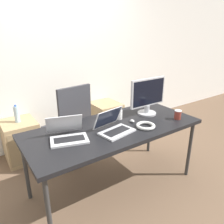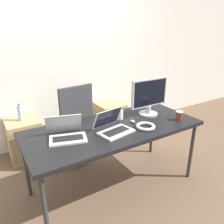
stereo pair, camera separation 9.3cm
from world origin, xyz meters
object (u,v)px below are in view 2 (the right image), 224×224
Objects in this scene: monitor at (149,97)px; coffee_cup_brown at (179,116)px; cabinet_left at (24,139)px; mouse at (133,121)px; coffee_cup_white at (120,115)px; cabinet_right at (109,119)px; laptop_right at (113,127)px; office_chair at (71,133)px; laptop_left at (67,133)px; water_bottle at (20,113)px; cable_coil at (146,126)px.

coffee_cup_brown is at bearing -60.13° from monitor.
mouse is (0.95, -1.20, 0.49)m from cabinet_left.
cabinet_right is at bearing 64.76° from coffee_cup_white.
laptop_right reaches higher than cabinet_left.
office_chair is 0.89m from laptop_left.
coffee_cup_brown reaches higher than cabinet_left.
water_bottle is 1.70m from cable_coil.
cable_coil is at bearing -64.30° from office_chair.
coffee_cup_white is at bearing -49.41° from water_bottle.
cabinet_right is 1.55m from laptop_right.
mouse is 0.53m from coffee_cup_brown.
office_chair is 1.12m from cable_coil.
coffee_cup_white is (0.68, 0.12, 0.01)m from laptop_left.
cabinet_left is 9.38× the size of mouse.
laptop_left is 3.77× the size of coffee_cup_brown.
laptop_left reaches higher than cabinet_right.
office_chair is 0.69m from cabinet_left.
laptop_right reaches higher than coffee_cup_brown.
water_bottle is (-1.38, 0.00, 0.39)m from cabinet_right.
office_chair is 5.45× the size of cable_coil.
water_bottle is at bearing 128.22° from mouse.
cable_coil reaches higher than mouse.
cable_coil is (-0.40, -1.38, 0.49)m from cabinet_right.
coffee_cup_brown is at bearing -34.79° from coffee_cup_white.
office_chair is 1.14m from monitor.
monitor is at bearing -10.28° from coffee_cup_white.
coffee_cup_white is (-0.06, 0.17, 0.04)m from mouse.
laptop_right is at bearing -164.54° from monitor.
coffee_cup_brown is at bearing -4.65° from cable_coil.
mouse is (0.42, -0.78, 0.36)m from office_chair.
monitor reaches higher than mouse.
cabinet_left is at bearing 141.03° from office_chair.
cabinet_left is 1.00× the size of cabinet_right.
coffee_cup_white is 0.53× the size of cable_coil.
laptop_right is at bearing -62.54° from cabinet_left.
office_chair is 2.20× the size of monitor.
mouse is (-0.31, -0.10, -0.20)m from monitor.
water_bottle is 2.02m from coffee_cup_brown.
cabinet_right is 9.38× the size of mouse.
laptop_left reaches higher than water_bottle.
cabinet_right is 5.26× the size of coffee_cup_white.
water_bottle is 1.19× the size of cable_coil.
cabinet_right is 1.43× the size of laptop_left.
office_chair reaches higher than coffee_cup_brown.
water_bottle is at bearing 130.59° from coffee_cup_white.
cabinet_right is 1.51m from coffee_cup_brown.
coffee_cup_white is at bearing 109.41° from mouse.
water_bottle is 0.61× the size of laptop_left.
cable_coil is (0.77, -0.22, -0.03)m from laptop_left.
coffee_cup_brown is at bearing -44.65° from water_bottle.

